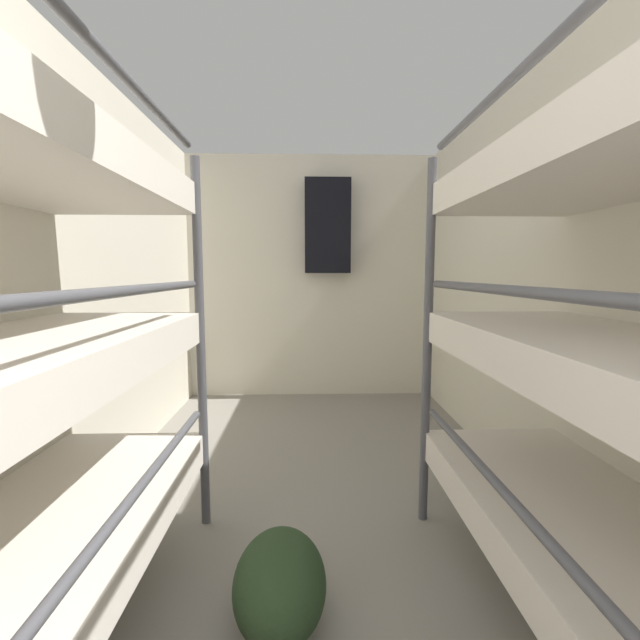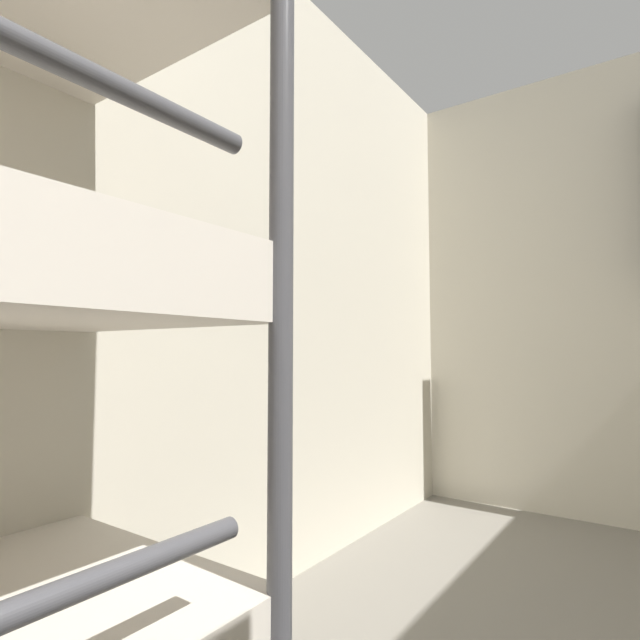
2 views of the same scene
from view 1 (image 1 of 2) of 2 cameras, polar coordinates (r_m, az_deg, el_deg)
The scene contains 5 objects.
wall_left at distance 2.33m, azimuth -33.15°, elevation 3.93°, with size 0.06×4.75×2.40m.
wall_right at distance 2.37m, azimuth 31.25°, elevation 4.07°, with size 0.06×4.75×2.40m.
wall_back at distance 4.33m, azimuth -1.23°, elevation 5.64°, with size 2.56×0.06×2.40m.
duffel_bag at distance 1.77m, azimuth -5.38°, elevation -31.64°, with size 0.33×0.46×0.33m.
hanging_coat at distance 4.21m, azimuth 1.03°, elevation 12.41°, with size 0.44×0.12×0.90m.
Camera 1 is at (-0.04, 0.33, 1.26)m, focal length 24.00 mm.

